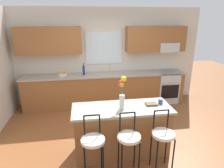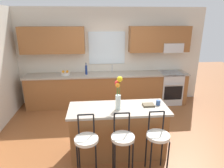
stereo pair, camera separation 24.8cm
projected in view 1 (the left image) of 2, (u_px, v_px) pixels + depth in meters
ground_plane at (115, 136)px, 4.24m from camera, size 14.00×14.00×0.00m
back_wall_assembly at (105, 51)px, 5.63m from camera, size 5.60×0.50×2.70m
counter_run at (106, 89)px, 5.69m from camera, size 4.56×0.64×0.92m
sink_faucet at (110, 68)px, 5.66m from camera, size 0.02×0.13×0.23m
oven_range at (166, 86)px, 5.93m from camera, size 0.60×0.64×0.92m
kitchen_island at (122, 130)px, 3.61m from camera, size 1.74×0.68×0.92m
bar_stool_near at (93, 143)px, 2.96m from camera, size 0.36×0.36×1.04m
bar_stool_middle at (129, 140)px, 3.03m from camera, size 0.36×0.36×1.04m
bar_stool_far at (163, 137)px, 3.11m from camera, size 0.36×0.36×1.04m
flower_vase at (122, 92)px, 3.32m from camera, size 0.13×0.14×0.59m
mug_ceramic at (161, 101)px, 3.60m from camera, size 0.08×0.08×0.09m
cookbook at (151, 104)px, 3.57m from camera, size 0.20×0.15×0.03m
fruit_bowl_oranges at (63, 74)px, 5.37m from camera, size 0.24×0.24×0.13m
bottle_olive_oil at (84, 70)px, 5.42m from camera, size 0.06×0.06×0.33m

